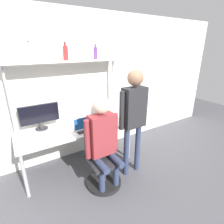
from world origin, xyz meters
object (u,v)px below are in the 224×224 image
object	(u,v)px
monitor	(40,115)
person_standing	(134,111)
office_chair	(102,168)
bottle_clear	(30,53)
laptop	(85,127)
person_seated	(103,137)
bottle_red	(66,53)
cell_phone	(102,128)
bottle_purple	(96,53)

from	to	relation	value
monitor	person_standing	distance (m)	1.55
office_chair	bottle_clear	distance (m)	2.04
monitor	laptop	xyz separation A→B (m)	(0.60, -0.44, -0.18)
office_chair	person_standing	distance (m)	1.03
person_seated	bottle_red	distance (m)	1.47
person_seated	person_standing	size ratio (longest dim) A/B	0.81
office_chair	cell_phone	bearing A→B (deg)	60.84
cell_phone	bottle_purple	bearing A→B (deg)	70.60
person_standing	bottle_red	size ratio (longest dim) A/B	6.32
bottle_purple	bottle_clear	bearing A→B (deg)	-180.00
bottle_purple	monitor	bearing A→B (deg)	179.10
person_standing	bottle_clear	distance (m)	1.75
monitor	laptop	world-z (taller)	monitor
bottle_clear	bottle_red	size ratio (longest dim) A/B	1.01
monitor	person_seated	world-z (taller)	person_seated
laptop	person_seated	world-z (taller)	person_seated
laptop	cell_phone	world-z (taller)	laptop
bottle_clear	bottle_red	xyz separation A→B (m)	(0.52, 0.00, -0.00)
bottle_purple	office_chair	bearing A→B (deg)	-113.62
office_chair	person_standing	xyz separation A→B (m)	(0.56, -0.03, 0.86)
monitor	person_standing	bearing A→B (deg)	-36.85
laptop	bottle_clear	distance (m)	1.38
monitor	bottle_purple	world-z (taller)	bottle_purple
cell_phone	bottle_clear	size ratio (longest dim) A/B	0.53
monitor	cell_phone	size ratio (longest dim) A/B	4.22
laptop	bottle_red	bearing A→B (deg)	100.02
monitor	office_chair	distance (m)	1.34
bottle_clear	bottle_purple	bearing A→B (deg)	0.00
monitor	person_seated	xyz separation A→B (m)	(0.68, -0.94, -0.16)
person_seated	person_standing	world-z (taller)	person_standing
bottle_clear	bottle_purple	xyz separation A→B (m)	(1.06, 0.00, -0.01)
monitor	bottle_purple	bearing A→B (deg)	-0.90
office_chair	bottle_red	size ratio (longest dim) A/B	3.27
laptop	bottle_purple	distance (m)	1.31
person_seated	bottle_red	xyz separation A→B (m)	(-0.15, 0.92, 1.14)
cell_phone	bottle_red	size ratio (longest dim) A/B	0.53
cell_phone	person_seated	xyz separation A→B (m)	(-0.20, -0.41, 0.08)
office_chair	bottle_red	xyz separation A→B (m)	(-0.15, 0.87, 1.71)
person_standing	bottle_purple	bearing A→B (deg)	100.98
person_standing	bottle_purple	world-z (taller)	bottle_purple
laptop	bottle_red	world-z (taller)	bottle_red
monitor	laptop	size ratio (longest dim) A/B	1.77
person_seated	bottle_red	bearing A→B (deg)	99.32
monitor	person_standing	xyz separation A→B (m)	(1.24, -0.93, 0.13)
laptop	person_standing	distance (m)	0.86
bottle_clear	person_standing	bearing A→B (deg)	-36.37
person_standing	office_chair	bearing A→B (deg)	176.47
person_standing	bottle_clear	bearing A→B (deg)	143.63
bottle_clear	bottle_red	bearing A→B (deg)	0.00
laptop	person_seated	bearing A→B (deg)	-81.30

